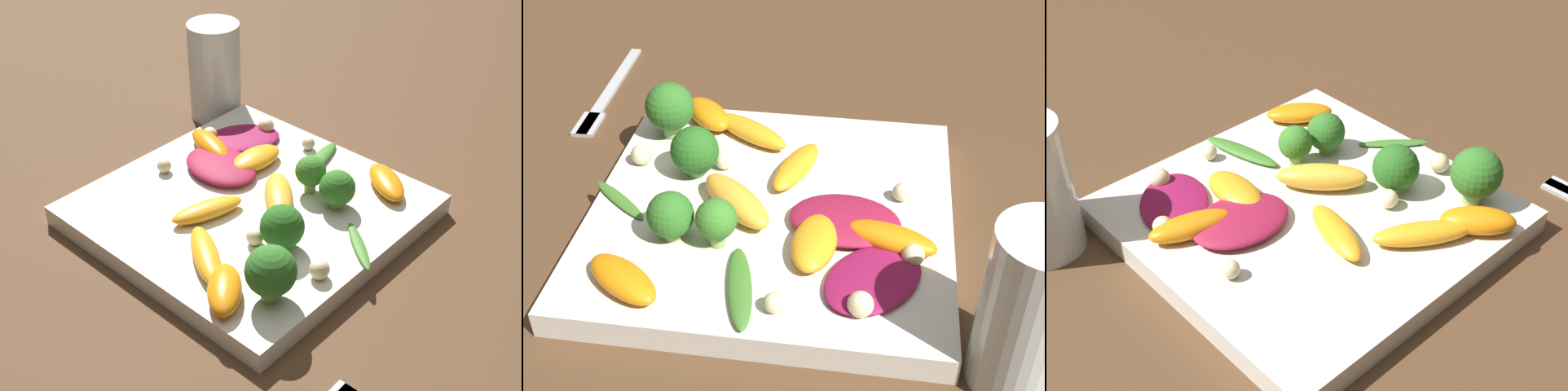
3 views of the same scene
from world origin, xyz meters
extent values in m
plane|color=#4C331E|center=(0.00, 0.00, 0.00)|extent=(2.40, 2.40, 0.00)
cube|color=silver|center=(0.00, 0.00, 0.01)|extent=(0.28, 0.28, 0.02)
cylinder|color=silver|center=(0.13, 0.17, 0.06)|extent=(0.06, 0.06, 0.11)
ellipsoid|color=maroon|center=(0.08, 0.08, 0.02)|extent=(0.10, 0.09, 0.01)
ellipsoid|color=maroon|center=(0.02, 0.06, 0.03)|extent=(0.07, 0.09, 0.01)
ellipsoid|color=#FCAD33|center=(0.01, -0.03, 0.03)|extent=(0.07, 0.07, 0.02)
ellipsoid|color=orange|center=(0.04, 0.09, 0.03)|extent=(0.04, 0.07, 0.02)
ellipsoid|color=orange|center=(0.05, 0.04, 0.03)|extent=(0.06, 0.03, 0.02)
ellipsoid|color=orange|center=(-0.04, 0.01, 0.03)|extent=(0.07, 0.04, 0.01)
ellipsoid|color=orange|center=(-0.09, -0.03, 0.03)|extent=(0.06, 0.08, 0.02)
ellipsoid|color=orange|center=(0.10, -0.08, 0.03)|extent=(0.06, 0.07, 0.02)
ellipsoid|color=orange|center=(-0.11, -0.08, 0.03)|extent=(0.06, 0.06, 0.02)
cylinder|color=#7A9E51|center=(0.05, -0.07, 0.03)|extent=(0.01, 0.01, 0.01)
sphere|color=#2D6B23|center=(0.05, -0.07, 0.04)|extent=(0.03, 0.03, 0.03)
cylinder|color=#84AD5B|center=(0.05, -0.03, 0.03)|extent=(0.01, 0.01, 0.02)
sphere|color=#387A28|center=(0.05, -0.03, 0.04)|extent=(0.03, 0.03, 0.03)
cylinder|color=#7A9E51|center=(-0.09, -0.10, 0.03)|extent=(0.02, 0.02, 0.02)
sphere|color=#2D6B23|center=(-0.09, -0.10, 0.05)|extent=(0.04, 0.04, 0.04)
cylinder|color=#84AD5B|center=(-0.03, -0.07, 0.03)|extent=(0.01, 0.01, 0.01)
sphere|color=#26601E|center=(-0.03, -0.07, 0.04)|extent=(0.04, 0.04, 0.04)
ellipsoid|color=#3D7528|center=(0.01, -0.12, 0.02)|extent=(0.05, 0.06, 0.00)
ellipsoid|color=#3D7528|center=(0.10, -0.01, 0.02)|extent=(0.08, 0.03, 0.01)
sphere|color=beige|center=(-0.02, 0.10, 0.03)|extent=(0.01, 0.01, 0.01)
sphere|color=beige|center=(-0.04, -0.12, 0.03)|extent=(0.02, 0.02, 0.02)
sphere|color=beige|center=(0.11, 0.07, 0.03)|extent=(0.02, 0.02, 0.02)
sphere|color=beige|center=(0.05, 0.11, 0.03)|extent=(0.02, 0.02, 0.02)
sphere|color=beige|center=(-0.04, -0.05, 0.03)|extent=(0.02, 0.02, 0.02)
sphere|color=beige|center=(0.11, 0.02, 0.03)|extent=(0.01, 0.01, 0.01)
camera|label=1|loc=(-0.41, -0.39, 0.43)|focal=50.00mm
camera|label=2|loc=(0.44, 0.07, 0.36)|focal=50.00mm
camera|label=3|loc=(-0.34, 0.32, 0.39)|focal=50.00mm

